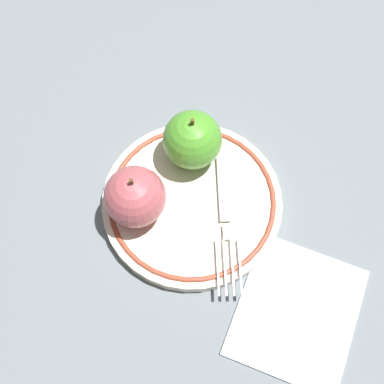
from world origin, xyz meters
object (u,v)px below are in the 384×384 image
(fork, at_px, (225,213))
(napkin_folded, at_px, (297,312))
(apple_red_whole, at_px, (192,140))
(apple_second_whole, at_px, (135,197))
(plate, at_px, (192,202))

(fork, distance_m, napkin_folded, 0.13)
(apple_red_whole, height_order, fork, apple_red_whole)
(apple_red_whole, xyz_separation_m, apple_second_whole, (0.07, 0.06, 0.00))
(apple_red_whole, relative_size, fork, 0.43)
(plate, height_order, apple_red_whole, apple_red_whole)
(plate, distance_m, apple_red_whole, 0.07)
(apple_red_whole, distance_m, napkin_folded, 0.22)
(plate, relative_size, napkin_folded, 1.44)
(fork, bearing_deg, apple_second_whole, -95.21)
(apple_red_whole, relative_size, napkin_folded, 0.53)
(apple_second_whole, xyz_separation_m, napkin_folded, (-0.16, 0.13, -0.05))
(fork, xyz_separation_m, napkin_folded, (-0.06, 0.11, -0.02))
(apple_red_whole, bearing_deg, napkin_folded, 114.57)
(plate, height_order, fork, fork)
(apple_second_whole, bearing_deg, plate, -176.04)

